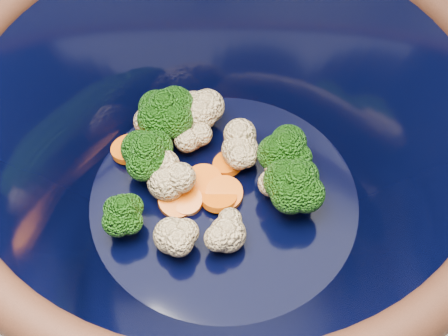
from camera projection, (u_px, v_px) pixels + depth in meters
The scene contains 2 objects.
mixing_bowl at pixel (224, 155), 0.47m from camera, with size 0.43×0.43×0.18m.
vegetable_pile at pixel (206, 160), 0.51m from camera, with size 0.18×0.16×0.06m.
Camera 1 is at (0.18, -0.29, 1.37)m, focal length 50.00 mm.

